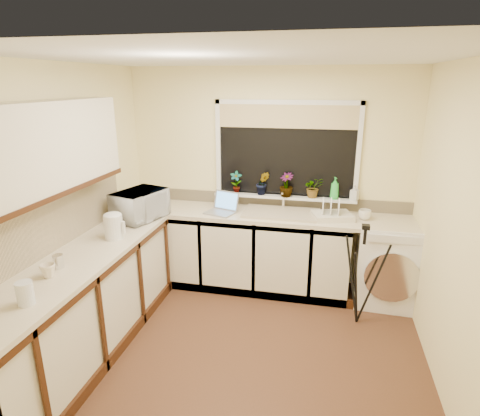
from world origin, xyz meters
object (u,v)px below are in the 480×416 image
Objects in this scene: plant_b at (263,183)px; glass_jug at (25,293)px; plant_a at (236,182)px; steel_jar at (58,261)px; plant_c at (286,185)px; kettle at (114,227)px; soap_bottle_green at (335,188)px; dish_rack at (332,216)px; cup_left at (48,271)px; microwave at (140,205)px; washing_machine at (388,262)px; plant_d at (313,187)px; soap_bottle_clear at (354,193)px; cup_back at (365,215)px; tripod at (361,275)px; laptop at (223,207)px.

glass_jug is at bearing -115.51° from plant_b.
glass_jug is 2.57m from plant_a.
plant_c is (1.56, 1.88, 0.23)m from steel_jar.
glass_jug is 2.80m from plant_c.
soap_bottle_green reaches higher than kettle.
cup_left is at bearing -155.23° from dish_rack.
soap_bottle_green reaches higher than dish_rack.
microwave is at bearing -142.32° from plant_a.
plant_a is at bearing 65.09° from cup_left.
plant_c is at bearing 50.40° from steel_jar.
plant_c reaches higher than glass_jug.
plant_d is (-0.83, 0.24, 0.71)m from washing_machine.
plant_c is at bearing -178.01° from soap_bottle_green.
glass_jug is at bearing -125.35° from plant_d.
plant_c is (-1.13, 0.21, 0.73)m from washing_machine.
plant_d is at bearing -52.37° from microwave.
steel_jar is at bearing -168.48° from microwave.
microwave is at bearing 90.97° from kettle.
soap_bottle_clear is at bearing 42.01° from cup_left.
cup_back is (0.85, -0.18, -0.23)m from plant_c.
tripod is (2.27, 0.52, -0.50)m from kettle.
washing_machine is at bearing -7.52° from plant_a.
steel_jar reaches higher than dish_rack.
glass_jug is at bearing -75.67° from steel_jar.
plant_c is at bearing -179.11° from soap_bottle_clear.
cup_back is at bearing 37.91° from cup_left.
laptop reaches higher than dish_rack.
plant_d is at bearing 166.53° from washing_machine.
steel_jar is at bearing -117.21° from plant_a.
plant_a reaches higher than plant_d.
washing_machine is 2.26× the size of dish_rack.
cup_left is (-0.87, -1.78, -0.01)m from laptop.
plant_a is 1.06× the size of soap_bottle_green.
tripod is at bearing -68.50° from soap_bottle_green.
plant_d is at bearing 54.65° from glass_jug.
plant_c reaches higher than plant_b.
soap_bottle_green is 0.44m from cup_back.
plant_c reaches higher than plant_d.
kettle reaches higher than cup_left.
dish_rack is at bearing -92.57° from soap_bottle_green.
steel_jar reaches higher than washing_machine.
steel_jar is (-0.13, 0.52, -0.02)m from glass_jug.
soap_bottle_green reaches higher than tripod.
cup_left is at bearing -127.00° from plant_c.
cup_left is (-1.54, -2.04, -0.23)m from plant_c.
cup_back is at bearing -8.24° from dish_rack.
steel_jar is at bearing -158.06° from dish_rack.
washing_machine is at bearing -15.82° from plant_d.
dish_rack is at bearing -17.61° from plant_b.
microwave is at bearing -167.73° from washing_machine.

